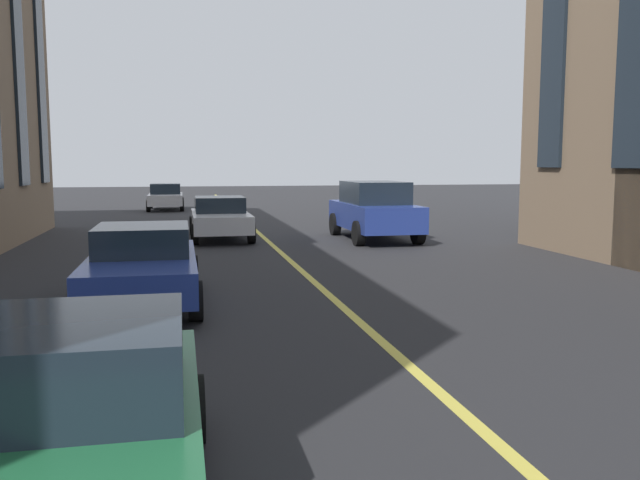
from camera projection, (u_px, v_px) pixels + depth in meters
lane_centre_line at (314, 282)px, 13.73m from camera, size 80.00×0.16×0.01m
car_blue_parked_b at (374, 210)px, 21.38m from camera, size 4.70×2.14×1.88m
car_green_near at (66, 428)px, 4.39m from camera, size 3.90×1.89×1.40m
car_white_far at (220, 217)px, 21.64m from camera, size 4.40×1.95×1.37m
car_white_mid at (166, 197)px, 35.15m from camera, size 3.90×1.89×1.40m
car_blue_trailing at (143, 264)px, 11.53m from camera, size 4.40×1.95×1.37m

